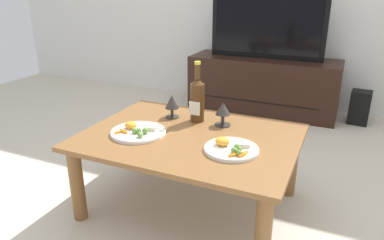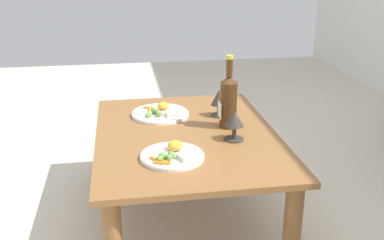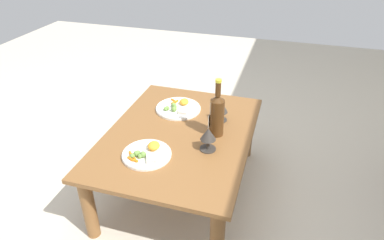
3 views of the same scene
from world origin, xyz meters
TOP-DOWN VIEW (x-y plane):
  - ground_plane at (0.00, 0.00)m, footprint 6.40×6.40m
  - dining_table at (0.00, 0.00)m, footprint 1.08×0.81m
  - tv_stand at (-0.03, 1.73)m, footprint 1.37×0.46m
  - tv_screen at (-0.03, 1.73)m, footprint 1.03×0.05m
  - floor_speaker at (0.83, 1.75)m, footprint 0.18×0.18m
  - wine_bottle at (-0.05, 0.20)m, footprint 0.08×0.08m
  - goblet_left at (-0.20, 0.19)m, footprint 0.08×0.08m
  - goblet_right at (0.11, 0.19)m, footprint 0.09×0.09m
  - dinner_plate_left at (-0.25, -0.09)m, footprint 0.29×0.29m
  - dinner_plate_right at (0.25, -0.09)m, footprint 0.26×0.26m

SIDE VIEW (x-z plane):
  - ground_plane at x=0.00m, z-range 0.00..0.00m
  - floor_speaker at x=0.83m, z-range 0.00..0.29m
  - tv_stand at x=-0.03m, z-range 0.00..0.51m
  - dining_table at x=0.00m, z-range 0.14..0.57m
  - dinner_plate_left at x=-0.25m, z-range 0.41..0.46m
  - dinner_plate_right at x=0.25m, z-range 0.41..0.46m
  - goblet_right at x=0.11m, z-range 0.44..0.57m
  - goblet_left at x=-0.20m, z-range 0.44..0.58m
  - wine_bottle at x=-0.05m, z-range 0.39..0.73m
  - tv_screen at x=-0.03m, z-range 0.51..1.08m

